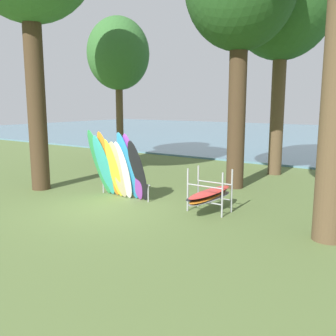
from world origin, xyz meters
TOP-DOWN VIEW (x-y plane):
  - ground_plane at (0.00, 0.00)m, footprint 80.00×80.00m
  - lake_water at (0.00, 28.29)m, footprint 80.00×36.00m
  - tree_far_right_back at (-6.22, 7.48)m, footprint 3.28×3.28m
  - leaning_board_pile at (-0.53, 0.96)m, footprint 2.21×0.89m
  - board_storage_rack at (2.57, 1.38)m, footprint 1.15×2.13m

SIDE VIEW (x-z plane):
  - ground_plane at x=0.00m, z-range 0.00..0.00m
  - lake_water at x=0.00m, z-range 0.00..0.10m
  - board_storage_rack at x=2.57m, z-range -0.13..1.12m
  - leaning_board_pile at x=-0.53m, z-range -0.08..2.17m
  - tree_far_right_back at x=-6.22m, z-range 1.83..9.36m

